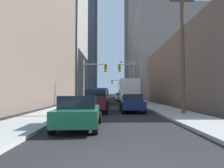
{
  "coord_description": "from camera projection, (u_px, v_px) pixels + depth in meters",
  "views": [
    {
      "loc": [
        -0.3,
        -3.97,
        1.69
      ],
      "look_at": [
        0.0,
        32.75,
        3.21
      ],
      "focal_mm": 31.05,
      "sensor_mm": 36.0,
      "label": 1
    }
  ],
  "objects": [
    {
      "name": "sidewalk_left",
      "position": [
        95.0,
        98.0,
        53.82
      ],
      "size": [
        2.89,
        160.0,
        0.15
      ],
      "primitive_type": "cube",
      "color": "#9E9E99",
      "rests_on": "ground"
    },
    {
      "name": "sidewalk_right",
      "position": [
        128.0,
        98.0,
        53.89
      ],
      "size": [
        2.89,
        160.0,
        0.15
      ],
      "primitive_type": "cube",
      "color": "#9E9E99",
      "rests_on": "ground"
    },
    {
      "name": "city_bus",
      "position": [
        127.0,
        90.0,
        29.83
      ],
      "size": [
        2.73,
        11.54,
        3.4
      ],
      "color": "silver",
      "rests_on": "ground"
    },
    {
      "name": "pickup_truck_maroon",
      "position": [
        96.0,
        101.0,
        16.56
      ],
      "size": [
        2.2,
        5.46,
        1.9
      ],
      "color": "maroon",
      "rests_on": "ground"
    },
    {
      "name": "cargo_van_blue",
      "position": [
        101.0,
        95.0,
        29.12
      ],
      "size": [
        2.18,
        5.28,
        2.26
      ],
      "color": "navy",
      "rests_on": "ground"
    },
    {
      "name": "sedan_green",
      "position": [
        79.0,
        112.0,
        9.03
      ],
      "size": [
        1.96,
        4.27,
        1.52
      ],
      "color": "#195938",
      "rests_on": "ground"
    },
    {
      "name": "sedan_navy",
      "position": [
        132.0,
        103.0,
        16.38
      ],
      "size": [
        1.95,
        4.21,
        1.52
      ],
      "color": "#141E4C",
      "rests_on": "ground"
    },
    {
      "name": "sedan_grey",
      "position": [
        100.0,
        100.0,
        23.45
      ],
      "size": [
        1.95,
        4.24,
        1.52
      ],
      "color": "slate",
      "rests_on": "ground"
    },
    {
      "name": "sedan_white",
      "position": [
        120.0,
        97.0,
        38.92
      ],
      "size": [
        1.95,
        4.21,
        1.52
      ],
      "color": "white",
      "rests_on": "ground"
    },
    {
      "name": "traffic_signal_near_left",
      "position": [
        94.0,
        75.0,
        25.73
      ],
      "size": [
        3.19,
        0.44,
        6.0
      ],
      "color": "gray",
      "rests_on": "ground"
    },
    {
      "name": "traffic_signal_near_right",
      "position": [
        131.0,
        75.0,
        25.77
      ],
      "size": [
        3.23,
        0.44,
        6.0
      ],
      "color": "gray",
      "rests_on": "ground"
    },
    {
      "name": "traffic_signal_far_right",
      "position": [
        118.0,
        85.0,
        60.77
      ],
      "size": [
        3.94,
        0.44,
        6.0
      ],
      "color": "gray",
      "rests_on": "ground"
    },
    {
      "name": "utility_pole_right",
      "position": [
        182.0,
        44.0,
        14.18
      ],
      "size": [
        2.2,
        0.28,
        9.86
      ],
      "color": "brown",
      "rests_on": "ground"
    },
    {
      "name": "street_lamp_right",
      "position": [
        131.0,
        76.0,
        35.38
      ],
      "size": [
        2.71,
        0.32,
        7.5
      ],
      "color": "gray",
      "rests_on": "ground"
    },
    {
      "name": "building_left_mid_office",
      "position": [
        55.0,
        39.0,
        51.08
      ],
      "size": [
        15.22,
        18.97,
        31.29
      ],
      "primitive_type": "cube",
      "color": "gray",
      "rests_on": "ground"
    },
    {
      "name": "building_left_far_tower",
      "position": [
        78.0,
        22.0,
        97.17
      ],
      "size": [
        18.44,
        28.91,
        73.32
      ],
      "primitive_type": "cube",
      "color": "#4C515B",
      "rests_on": "ground"
    },
    {
      "name": "building_right_mid_block",
      "position": [
        165.0,
        57.0,
        55.09
      ],
      "size": [
        17.39,
        20.67,
        23.1
      ],
      "primitive_type": "cube",
      "color": "gray",
      "rests_on": "ground"
    },
    {
      "name": "building_right_far_highrise",
      "position": [
        147.0,
        19.0,
        91.58
      ],
      "size": [
        19.85,
        24.08,
        72.81
      ],
      "primitive_type": "cube",
      "color": "gray",
      "rests_on": "ground"
    }
  ]
}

